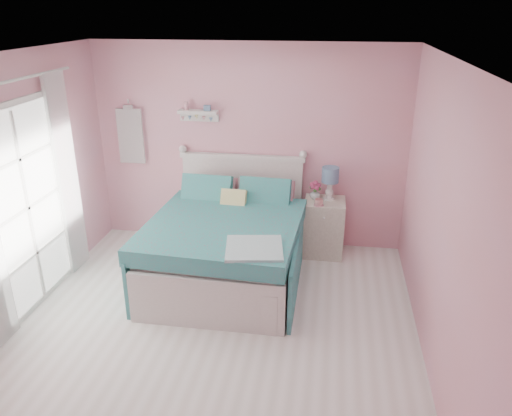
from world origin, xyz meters
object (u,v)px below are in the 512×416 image
(bed, at_px, (227,245))
(table_lamp, at_px, (330,177))
(teacup, at_px, (319,202))
(nightstand, at_px, (324,227))
(vase, at_px, (315,194))

(bed, bearing_deg, table_lamp, 39.56)
(bed, bearing_deg, teacup, 34.02)
(nightstand, xyz_separation_m, table_lamp, (0.05, 0.06, 0.65))
(vase, height_order, teacup, vase)
(bed, relative_size, teacup, 20.43)
(table_lamp, relative_size, vase, 3.10)
(bed, height_order, teacup, bed)
(bed, xyz_separation_m, vase, (0.96, 0.84, 0.38))
(bed, distance_m, nightstand, 1.34)
(nightstand, relative_size, teacup, 6.96)
(table_lamp, height_order, vase, table_lamp)
(nightstand, bearing_deg, teacup, -112.98)
(vase, bearing_deg, table_lamp, 1.33)
(vase, xyz_separation_m, teacup, (0.06, -0.23, -0.03))
(nightstand, bearing_deg, table_lamp, 52.21)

